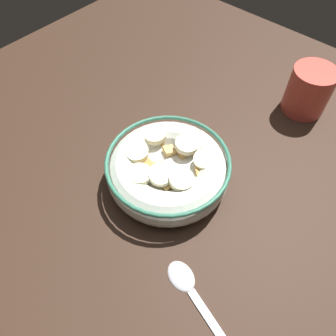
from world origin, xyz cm
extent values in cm
cube|color=#332116|center=(0.00, 0.00, -1.00)|extent=(97.09, 97.09, 2.00)
cylinder|color=beige|center=(0.00, 0.00, 0.30)|extent=(9.69, 9.69, 0.60)
torus|color=beige|center=(0.00, 0.00, 2.44)|extent=(17.62, 17.62, 4.87)
torus|color=#337259|center=(0.00, 0.00, 4.57)|extent=(17.69, 17.69, 0.60)
cylinder|color=white|center=(0.00, 0.00, 2.91)|extent=(14.70, 14.70, 0.40)
cube|color=tan|center=(5.59, -1.80, 3.38)|extent=(1.59, 1.62, 0.78)
cube|color=#AD7F42|center=(-5.97, 1.11, 3.55)|extent=(1.83, 1.88, 0.86)
cube|color=tan|center=(2.12, 1.68, 3.66)|extent=(2.15, 2.12, 0.89)
cube|color=tan|center=(-1.10, 5.08, 3.55)|extent=(2.12, 2.10, 0.82)
cube|color=tan|center=(5.33, 0.66, 3.37)|extent=(1.99, 1.98, 0.73)
cube|color=tan|center=(-0.63, -6.35, 3.58)|extent=(2.23, 2.22, 0.88)
cube|color=#B78947|center=(-0.99, 0.85, 3.43)|extent=(2.18, 2.18, 0.70)
cube|color=tan|center=(2.16, -4.23, 3.66)|extent=(2.21, 2.20, 0.80)
cube|color=#AD7F42|center=(3.27, 0.06, 3.55)|extent=(1.72, 1.78, 0.87)
cube|color=#AD7F42|center=(2.85, 4.04, 3.59)|extent=(1.96, 1.97, 0.70)
cube|color=tan|center=(-2.46, -2.08, 3.47)|extent=(1.89, 1.85, 0.83)
cube|color=#AD7F42|center=(-1.89, 2.20, 3.65)|extent=(1.81, 1.84, 0.78)
cube|color=#B78947|center=(1.59, -5.62, 3.38)|extent=(2.21, 2.21, 0.82)
cube|color=#B78947|center=(-2.27, 4.05, 3.47)|extent=(1.96, 1.90, 0.91)
cube|color=#B78947|center=(1.36, 6.20, 3.41)|extent=(2.17, 2.16, 0.72)
cube|color=tan|center=(-4.39, 4.81, 3.47)|extent=(1.69, 1.76, 0.91)
cylinder|color=beige|center=(-4.13, 1.51, 4.40)|extent=(4.83, 4.83, 0.96)
cylinder|color=beige|center=(-1.69, 4.43, 4.56)|extent=(4.82, 4.81, 1.08)
cylinder|color=#F9EFC6|center=(4.03, 0.06, 4.49)|extent=(4.04, 4.01, 1.33)
cylinder|color=beige|center=(-1.19, -3.42, 4.76)|extent=(4.74, 4.78, 1.59)
cylinder|color=#F9EFC6|center=(-2.31, -0.76, 4.55)|extent=(3.83, 3.87, 1.33)
cylinder|color=#F4EABC|center=(2.50, 4.81, 4.39)|extent=(4.65, 4.67, 1.00)
cylinder|color=beige|center=(3.84, -3.60, 4.30)|extent=(4.04, 4.00, 1.29)
ellipsoid|color=#B7B7BC|center=(-9.74, -10.80, 0.40)|extent=(4.04, 4.85, 0.80)
cube|color=#B7B7BC|center=(-11.81, -18.05, 0.18)|extent=(3.96, 10.75, 0.36)
cylinder|color=#D84C3F|center=(27.26, -7.45, 3.99)|extent=(7.26, 7.26, 7.97)
torus|color=#D84C3F|center=(30.89, -7.45, 3.99)|extent=(5.26, 0.80, 5.26)
camera|label=1|loc=(-20.78, -18.42, 40.73)|focal=35.16mm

